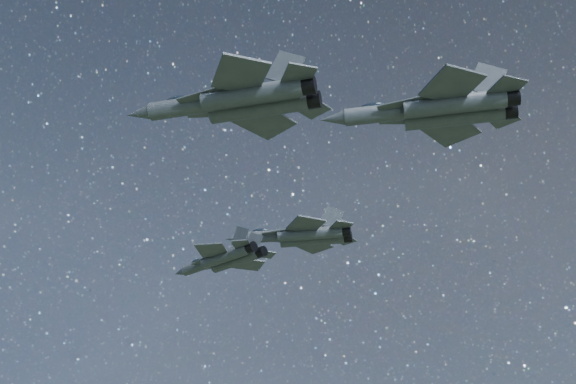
% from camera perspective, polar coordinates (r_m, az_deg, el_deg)
% --- Properties ---
extents(jet_lead, '(15.58, 10.66, 3.91)m').
position_cam_1_polar(jet_lead, '(82.36, -5.46, -5.66)').
color(jet_lead, '#363E44').
extents(jet_left, '(16.88, 11.35, 4.26)m').
position_cam_1_polar(jet_left, '(84.37, 1.08, -3.70)').
color(jet_left, '#363E44').
extents(jet_right, '(16.69, 11.39, 4.19)m').
position_cam_1_polar(jet_right, '(52.88, -4.14, 7.70)').
color(jet_right, '#363E44').
extents(jet_slot, '(18.79, 12.70, 4.73)m').
position_cam_1_polar(jet_slot, '(63.13, 12.51, 6.82)').
color(jet_slot, '#363E44').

